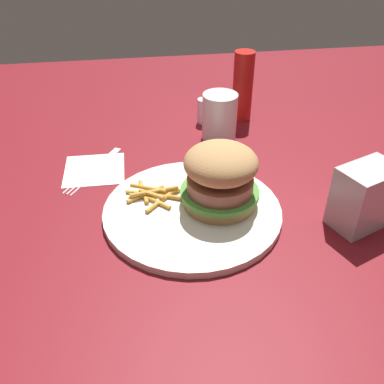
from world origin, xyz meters
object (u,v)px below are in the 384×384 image
plate (192,210)px  drink_glass (219,120)px  ketchup_bottle (243,86)px  napkin_dispenser (364,197)px  fork (94,169)px  napkin (94,169)px  sandwich (220,176)px  fries_pile (152,194)px  salt_shaker (204,111)px

plate → drink_glass: bearing=-111.2°
ketchup_bottle → napkin_dispenser: bearing=102.8°
fork → napkin_dispenser: size_ratio=1.55×
napkin_dispenser → napkin: bearing=130.4°
sandwich → napkin_dispenser: sandwich is taller
sandwich → napkin: (0.21, -0.15, -0.06)m
sandwich → fork: (0.21, -0.15, -0.06)m
fries_pile → salt_shaker: 0.32m
drink_glass → ketchup_bottle: bearing=-129.3°
fries_pile → napkin: fries_pile is taller
fork → napkin_dispenser: 0.47m
drink_glass → ketchup_bottle: ketchup_bottle is taller
napkin → salt_shaker: (-0.24, -0.17, 0.03)m
sandwich → napkin: sandwich is taller
plate → sandwich: 0.07m
drink_glass → napkin_dispenser: napkin_dispenser is taller
napkin → salt_shaker: salt_shaker is taller
drink_glass → salt_shaker: bearing=-76.0°
fork → salt_shaker: 0.29m
plate → fries_pile: bearing=-32.4°
fries_pile → ketchup_bottle: size_ratio=0.64×
ketchup_bottle → salt_shaker: size_ratio=2.77×
napkin_dispenser → salt_shaker: 0.43m
sandwich → fork: size_ratio=0.81×
napkin → drink_glass: bearing=-160.7°
napkin → salt_shaker: 0.29m
napkin → salt_shaker: size_ratio=2.00×
napkin → fork: fork is taller
fries_pile → fork: fries_pile is taller
napkin → napkin_dispenser: napkin_dispenser is taller
fries_pile → napkin_dispenser: bearing=162.0°
salt_shaker → plate: bearing=76.7°
fries_pile → salt_shaker: bearing=-115.6°
napkin_dispenser → fork: bearing=130.6°
plate → napkin_dispenser: bearing=165.9°
plate → sandwich: size_ratio=2.26×
plate → fries_pile: (0.06, -0.04, 0.01)m
plate → ketchup_bottle: size_ratio=1.87×
drink_glass → ketchup_bottle: 0.11m
fries_pile → fork: (0.10, -0.12, -0.01)m
ketchup_bottle → plate: bearing=63.6°
plate → napkin: 0.22m
drink_glass → ketchup_bottle: size_ratio=0.63×
plate → fries_pile: size_ratio=2.93×
fries_pile → ketchup_bottle: ketchup_bottle is taller
fries_pile → salt_shaker: size_ratio=1.78×
fork → drink_glass: drink_glass is taller
plate → napkin_dispenser: size_ratio=2.85×
fries_pile → ketchup_bottle: bearing=-127.5°
napkin → fork: 0.00m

